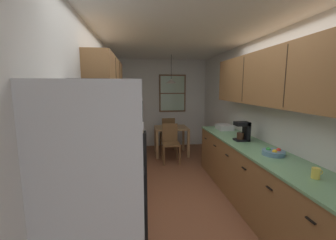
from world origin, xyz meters
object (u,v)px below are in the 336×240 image
dining_table (171,132)px  stove_range (111,202)px  mug_by_coffeemaker (316,173)px  table_serving_bowl (175,126)px  storage_canister (115,144)px  fruit_bowl (273,152)px  dining_chair_near (170,141)px  dining_chair_far (168,131)px  dish_rack (225,127)px  trash_bin (139,150)px  microwave_over_range (96,94)px  coffee_maker (244,131)px  refrigerator (100,200)px

dining_table → stove_range: bearing=-109.9°
mug_by_coffeemaker → table_serving_bowl: (-0.75, 3.79, -0.19)m
storage_canister → fruit_bowl: storage_canister is taller
dining_chair_near → storage_canister: (-1.04, -2.01, 0.50)m
dining_chair_far → dish_rack: bearing=-63.9°
trash_bin → dining_chair_near: bearing=-0.9°
fruit_bowl → stove_range: bearing=-176.4°
dish_rack → dining_table: bearing=124.5°
stove_range → microwave_over_range: 1.22m
coffee_maker → table_serving_bowl: bearing=108.2°
dining_chair_far → mug_by_coffeemaker: size_ratio=8.01×
microwave_over_range → trash_bin: (0.41, 2.59, -1.38)m
microwave_over_range → dining_chair_near: size_ratio=0.67×
refrigerator → dining_chair_far: bearing=76.1°
microwave_over_range → mug_by_coffeemaker: (2.10, -0.59, -0.73)m
microwave_over_range → dining_chair_near: bearing=65.9°
fruit_bowl → dish_rack: dish_rack is taller
fruit_bowl → dining_chair_near: bearing=111.9°
stove_range → microwave_over_range: microwave_over_range is taller
storage_canister → coffee_maker: (2.00, 0.34, 0.07)m
dining_chair_near → coffee_maker: size_ratio=2.93×
dining_table → storage_canister: 2.84m
stove_range → trash_bin: 2.61m
dish_rack → fruit_bowl: bearing=-90.8°
stove_range → dining_table: stove_range is taller
dining_chair_far → table_serving_bowl: 0.57m
coffee_maker → fruit_bowl: size_ratio=1.11×
microwave_over_range → dish_rack: (2.16, 1.81, -0.73)m
coffee_maker → table_serving_bowl: coffee_maker is taller
dining_chair_near → coffee_maker: 2.01m
dining_chair_far → coffee_maker: 2.98m
coffee_maker → dining_table: bearing=111.0°
mug_by_coffeemaker → table_serving_bowl: 3.87m
dish_rack → table_serving_bowl: dish_rack is taller
coffee_maker → dish_rack: 0.92m
fruit_bowl → dish_rack: 1.69m
table_serving_bowl → microwave_over_range: bearing=-112.8°
dining_chair_far → dining_table: bearing=-88.6°
dining_table → dining_chair_far: (-0.01, 0.56, -0.10)m
dining_chair_far → table_serving_bowl: size_ratio=5.30×
dish_rack → refrigerator: bearing=-128.3°
microwave_over_range → dining_chair_far: size_ratio=0.67×
trash_bin → storage_canister: size_ratio=3.19×
microwave_over_range → mug_by_coffeemaker: microwave_over_range is taller
dining_table → coffee_maker: coffee_maker is taller
trash_bin → mug_by_coffeemaker: bearing=-62.0°
dining_chair_near → dish_rack: bearing=-37.2°
dining_chair_near → mug_by_coffeemaker: 3.33m
coffee_maker → dining_chair_far: bearing=107.3°
refrigerator → microwave_over_range: 1.08m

